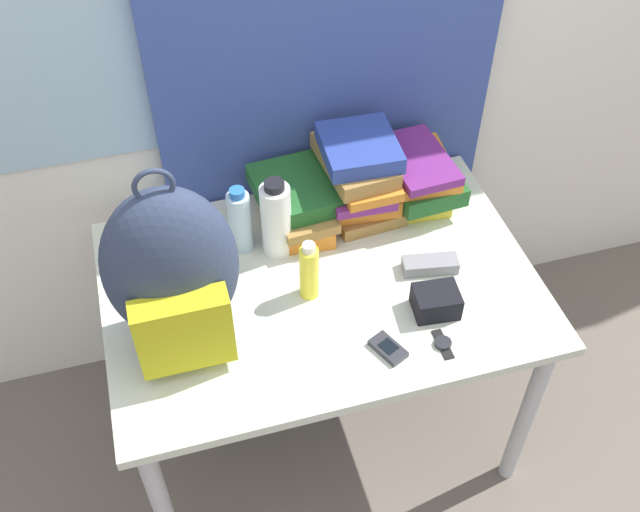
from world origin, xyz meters
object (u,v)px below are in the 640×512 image
(book_stack_center, at_px, (359,176))
(camera_pouch, at_px, (436,301))
(backpack, at_px, (172,274))
(book_stack_left, at_px, (298,202))
(wristwatch, at_px, (443,344))
(book_stack_right, at_px, (417,176))
(water_bottle, at_px, (240,221))
(sunglasses_case, at_px, (430,265))
(cell_phone, at_px, (388,348))
(sunscreen_bottle, at_px, (309,271))
(sports_bottle, at_px, (276,219))

(book_stack_center, height_order, camera_pouch, book_stack_center)
(backpack, relative_size, camera_pouch, 4.30)
(book_stack_left, xyz_separation_m, wristwatch, (0.23, -0.53, -0.07))
(camera_pouch, bearing_deg, book_stack_left, 121.29)
(book_stack_right, height_order, water_bottle, water_bottle)
(camera_pouch, distance_m, wristwatch, 0.12)
(sunglasses_case, bearing_deg, cell_phone, -131.38)
(sunscreen_bottle, xyz_separation_m, wristwatch, (0.28, -0.26, -0.08))
(wristwatch, bearing_deg, book_stack_right, 76.54)
(water_bottle, bearing_deg, sports_bottle, -22.19)
(backpack, bearing_deg, cell_phone, -21.77)
(sunscreen_bottle, bearing_deg, book_stack_right, 34.72)
(backpack, height_order, camera_pouch, backpack)
(book_stack_right, bearing_deg, sunglasses_case, -102.76)
(sports_bottle, bearing_deg, camera_pouch, -43.80)
(cell_phone, bearing_deg, book_stack_left, 100.66)
(book_stack_right, height_order, wristwatch, book_stack_right)
(backpack, relative_size, book_stack_right, 1.81)
(sunscreen_bottle, height_order, camera_pouch, sunscreen_bottle)
(backpack, bearing_deg, sunglasses_case, 3.18)
(book_stack_center, distance_m, book_stack_right, 0.19)
(book_stack_left, relative_size, sunscreen_bottle, 1.57)
(book_stack_right, relative_size, sunscreen_bottle, 1.58)
(cell_phone, bearing_deg, water_bottle, 121.02)
(water_bottle, relative_size, sports_bottle, 0.86)
(sunglasses_case, distance_m, wristwatch, 0.26)
(book_stack_center, bearing_deg, book_stack_left, -179.00)
(wristwatch, bearing_deg, water_bottle, 130.86)
(book_stack_left, relative_size, camera_pouch, 2.36)
(sports_bottle, bearing_deg, book_stack_right, 12.36)
(backpack, relative_size, cell_phone, 4.92)
(water_bottle, relative_size, sunscreen_bottle, 1.14)
(water_bottle, distance_m, wristwatch, 0.64)
(sunglasses_case, bearing_deg, book_stack_center, 112.00)
(sunglasses_case, bearing_deg, sunscreen_bottle, 179.00)
(backpack, height_order, cell_phone, backpack)
(sports_bottle, relative_size, sunglasses_case, 1.57)
(backpack, relative_size, book_stack_left, 1.82)
(book_stack_left, height_order, sports_bottle, sports_bottle)
(backpack, xyz_separation_m, sunscreen_bottle, (0.34, 0.04, -0.14))
(water_bottle, bearing_deg, sunscreen_bottle, -58.47)
(sunglasses_case, xyz_separation_m, camera_pouch, (-0.04, -0.14, 0.02))
(backpack, distance_m, book_stack_center, 0.66)
(sunscreen_bottle, bearing_deg, cell_phone, -59.46)
(camera_pouch, bearing_deg, wristwatch, -101.50)
(backpack, xyz_separation_m, wristwatch, (0.62, -0.21, -0.22))
(sunscreen_bottle, xyz_separation_m, camera_pouch, (0.30, -0.14, -0.05))
(book_stack_right, height_order, camera_pouch, book_stack_right)
(cell_phone, bearing_deg, sunglasses_case, 48.62)
(wristwatch, bearing_deg, cell_phone, 171.42)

